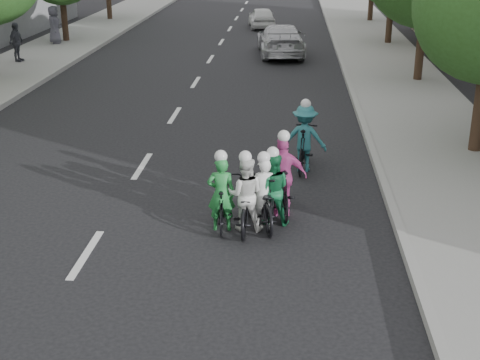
# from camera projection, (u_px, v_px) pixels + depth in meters

# --- Properties ---
(ground) EXTENTS (120.00, 120.00, 0.00)m
(ground) POSITION_uv_depth(u_px,v_px,m) (86.00, 254.00, 12.65)
(ground) COLOR black
(ground) RESTS_ON ground
(sidewalk_right) EXTENTS (4.00, 80.00, 0.15)m
(sidewalk_right) POSITION_uv_depth(u_px,v_px,m) (422.00, 118.00, 21.37)
(sidewalk_right) COLOR gray
(sidewalk_right) RESTS_ON ground
(curb_right) EXTENTS (0.18, 80.00, 0.18)m
(curb_right) POSITION_uv_depth(u_px,v_px,m) (360.00, 116.00, 21.50)
(curb_right) COLOR #999993
(curb_right) RESTS_ON ground
(cyclist_0) EXTENTS (0.75, 1.80, 1.68)m
(cyclist_0) POSITION_uv_depth(u_px,v_px,m) (272.00, 194.00, 13.81)
(cyclist_0) COLOR black
(cyclist_0) RESTS_ON ground
(cyclist_1) EXTENTS (1.05, 2.01, 1.62)m
(cyclist_1) POSITION_uv_depth(u_px,v_px,m) (263.00, 200.00, 13.74)
(cyclist_1) COLOR black
(cyclist_1) RESTS_ON ground
(cyclist_2) EXTENTS (0.75, 1.89, 1.69)m
(cyclist_2) POSITION_uv_depth(u_px,v_px,m) (245.00, 201.00, 13.56)
(cyclist_2) COLOR black
(cyclist_2) RESTS_ON ground
(cyclist_3) EXTENTS (1.07, 1.84, 1.90)m
(cyclist_3) POSITION_uv_depth(u_px,v_px,m) (283.00, 184.00, 14.20)
(cyclist_3) COLOR black
(cyclist_3) RESTS_ON ground
(cyclist_4) EXTENTS (0.59, 1.49, 1.71)m
(cyclist_4) POSITION_uv_depth(u_px,v_px,m) (222.00, 201.00, 13.55)
(cyclist_4) COLOR black
(cyclist_4) RESTS_ON ground
(cyclist_5) EXTENTS (1.18, 1.95, 1.86)m
(cyclist_5) POSITION_uv_depth(u_px,v_px,m) (304.00, 143.00, 16.80)
(cyclist_5) COLOR black
(cyclist_5) RESTS_ON ground
(follow_car_lead) EXTENTS (2.59, 5.29, 1.48)m
(follow_car_lead) POSITION_uv_depth(u_px,v_px,m) (281.00, 40.00, 31.94)
(follow_car_lead) COLOR #B9BABE
(follow_car_lead) RESTS_ON ground
(follow_car_trail) EXTENTS (1.95, 3.84, 1.25)m
(follow_car_trail) POSITION_uv_depth(u_px,v_px,m) (262.00, 17.00, 40.80)
(follow_car_trail) COLOR white
(follow_car_trail) RESTS_ON ground
(spectator_1) EXTENTS (0.56, 1.06, 1.72)m
(spectator_1) POSITION_uv_depth(u_px,v_px,m) (16.00, 42.00, 29.69)
(spectator_1) COLOR #4C4E59
(spectator_1) RESTS_ON sidewalk_left
(spectator_2) EXTENTS (0.77, 1.03, 1.90)m
(spectator_2) POSITION_uv_depth(u_px,v_px,m) (54.00, 25.00, 34.28)
(spectator_2) COLOR #545260
(spectator_2) RESTS_ON sidewalk_left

